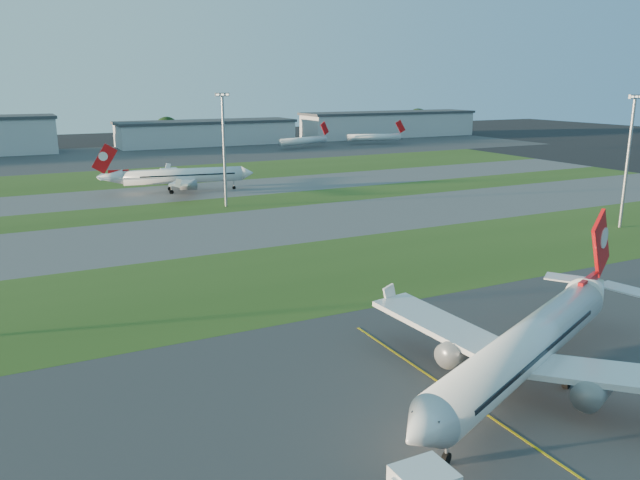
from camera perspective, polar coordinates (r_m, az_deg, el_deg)
grass_strip_a at (r=90.60m, az=-6.31°, el=-3.86°), size 300.00×34.00×0.01m
taxiway_a at (r=120.98m, az=-11.84°, el=0.52°), size 300.00×32.00×0.01m
grass_strip_b at (r=144.76m, az=-14.46°, el=2.60°), size 300.00×18.00×0.01m
taxiway_b at (r=165.99m, az=-16.14°, el=3.93°), size 300.00×26.00×0.01m
grass_strip_c at (r=198.14m, az=-17.99°, el=5.38°), size 300.00×40.00×0.01m
apron_far at (r=257.15m, az=-20.17°, el=7.08°), size 400.00×80.00×0.01m
yellow_line at (r=53.13m, az=20.93°, el=-18.56°), size 0.25×60.00×0.02m
airliner_parked at (r=60.66m, az=18.35°, el=-9.32°), size 38.33×32.61×12.75m
airliner_taxiing at (r=168.28m, az=-12.48°, el=5.71°), size 37.67×31.72×11.81m
mini_jet_near at (r=277.91m, az=-1.49°, el=9.08°), size 27.85×10.66×9.48m
mini_jet_far at (r=296.88m, az=5.01°, el=9.35°), size 28.29×8.76×9.48m
light_mast_centre at (r=144.62m, az=-8.78°, el=8.81°), size 3.20×0.70×25.80m
light_mast_east at (r=135.39m, az=26.38°, el=7.16°), size 3.20×0.70×25.80m
hangar_east at (r=297.11m, az=-10.31°, el=9.64°), size 81.60×23.00×11.20m
hangar_far_east at (r=339.39m, az=6.33°, el=10.49°), size 96.90×23.00×13.20m
tree_mid_west at (r=295.88m, az=-25.15°, el=8.57°), size 9.90×9.90×10.80m
tree_mid_east at (r=306.68m, az=-13.81°, el=9.82°), size 11.55×11.55×12.60m
tree_east at (r=330.13m, az=-0.76°, el=10.39°), size 10.45×10.45×11.40m
tree_far_east at (r=369.43m, az=8.93°, el=10.83°), size 12.65×12.65×13.80m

